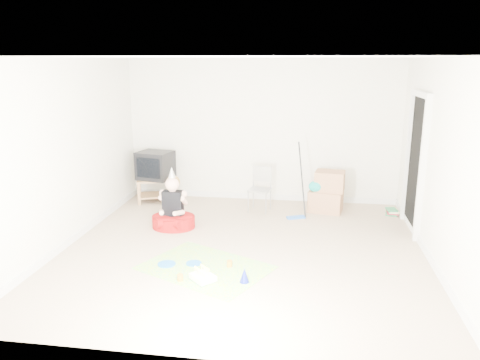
# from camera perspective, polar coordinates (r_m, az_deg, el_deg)

# --- Properties ---
(ground) EXTENTS (5.00, 5.00, 0.00)m
(ground) POSITION_cam_1_polar(r_m,az_deg,el_deg) (6.61, 0.35, -8.47)
(ground) COLOR tan
(ground) RESTS_ON ground
(doorway_recess) EXTENTS (0.02, 0.90, 2.05)m
(doorway_recess) POSITION_cam_1_polar(r_m,az_deg,el_deg) (7.57, 20.66, 1.70)
(doorway_recess) COLOR black
(doorway_recess) RESTS_ON ground
(tv_stand) EXTENTS (0.80, 0.63, 0.43)m
(tv_stand) POSITION_cam_1_polar(r_m,az_deg,el_deg) (8.86, -10.15, -0.94)
(tv_stand) COLOR #9E7247
(tv_stand) RESTS_ON ground
(crt_tv) EXTENTS (0.69, 0.61, 0.51)m
(crt_tv) POSITION_cam_1_polar(r_m,az_deg,el_deg) (8.76, -10.28, 1.78)
(crt_tv) COLOR black
(crt_tv) RESTS_ON tv_stand
(folding_chair) EXTENTS (0.41, 0.40, 0.79)m
(folding_chair) POSITION_cam_1_polar(r_m,az_deg,el_deg) (8.12, 2.40, -1.22)
(folding_chair) COLOR #9C9DA2
(folding_chair) RESTS_ON ground
(cardboard_boxes) EXTENTS (0.65, 0.53, 0.72)m
(cardboard_boxes) POSITION_cam_1_polar(r_m,az_deg,el_deg) (8.26, 10.53, -1.47)
(cardboard_boxes) COLOR #AB7853
(cardboard_boxes) RESTS_ON ground
(floor_mop) EXTENTS (0.33, 0.39, 1.24)m
(floor_mop) POSITION_cam_1_polar(r_m,az_deg,el_deg) (7.83, 6.89, -2.85)
(floor_mop) COLOR blue
(floor_mop) RESTS_ON ground
(book_pile) EXTENTS (0.23, 0.28, 0.11)m
(book_pile) POSITION_cam_1_polar(r_m,az_deg,el_deg) (8.44, 18.08, -3.69)
(book_pile) COLOR #287945
(book_pile) RESTS_ON ground
(seated_woman) EXTENTS (0.69, 0.69, 0.98)m
(seated_woman) POSITION_cam_1_polar(r_m,az_deg,el_deg) (7.45, -8.13, -4.17)
(seated_woman) COLOR #9B0E0E
(seated_woman) RESTS_ON ground
(party_mat) EXTENTS (1.86, 1.66, 0.01)m
(party_mat) POSITION_cam_1_polar(r_m,az_deg,el_deg) (6.08, -4.26, -10.60)
(party_mat) COLOR #F2337D
(party_mat) RESTS_ON ground
(birthday_cake) EXTENTS (0.36, 0.36, 0.14)m
(birthday_cake) POSITION_cam_1_polar(r_m,az_deg,el_deg) (5.73, -4.55, -11.81)
(birthday_cake) COLOR white
(birthday_cake) RESTS_ON party_mat
(blue_plate_near) EXTENTS (0.28, 0.28, 0.01)m
(blue_plate_near) POSITION_cam_1_polar(r_m,az_deg,el_deg) (6.19, -5.65, -10.06)
(blue_plate_near) COLOR blue
(blue_plate_near) RESTS_ON party_mat
(blue_plate_far) EXTENTS (0.29, 0.29, 0.01)m
(blue_plate_far) POSITION_cam_1_polar(r_m,az_deg,el_deg) (6.21, -8.94, -10.08)
(blue_plate_far) COLOR blue
(blue_plate_far) RESTS_ON party_mat
(orange_cup_near) EXTENTS (0.08, 0.08, 0.08)m
(orange_cup_near) POSITION_cam_1_polar(r_m,az_deg,el_deg) (6.07, -1.28, -10.15)
(orange_cup_near) COLOR orange
(orange_cup_near) RESTS_ON party_mat
(orange_cup_far) EXTENTS (0.08, 0.08, 0.08)m
(orange_cup_far) POSITION_cam_1_polar(r_m,az_deg,el_deg) (5.76, -7.29, -11.72)
(orange_cup_far) COLOR orange
(orange_cup_far) RESTS_ON party_mat
(blue_party_hat) EXTENTS (0.16, 0.16, 0.17)m
(blue_party_hat) POSITION_cam_1_polar(r_m,az_deg,el_deg) (5.66, 0.54, -11.55)
(blue_party_hat) COLOR #1823AB
(blue_party_hat) RESTS_ON party_mat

